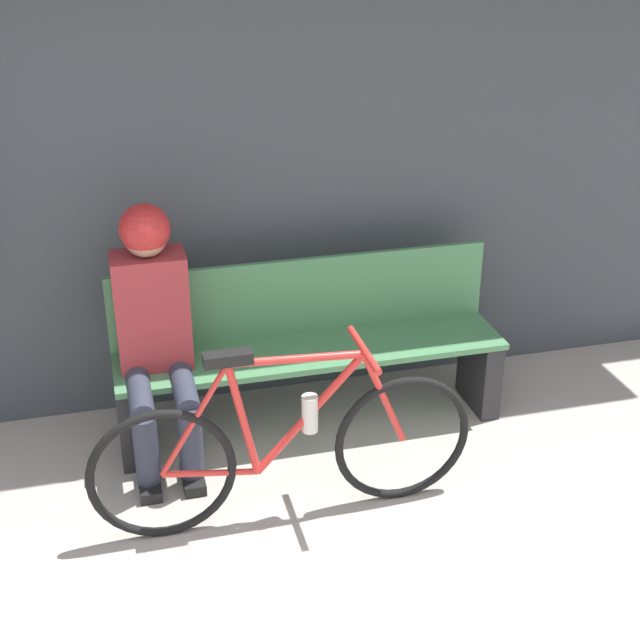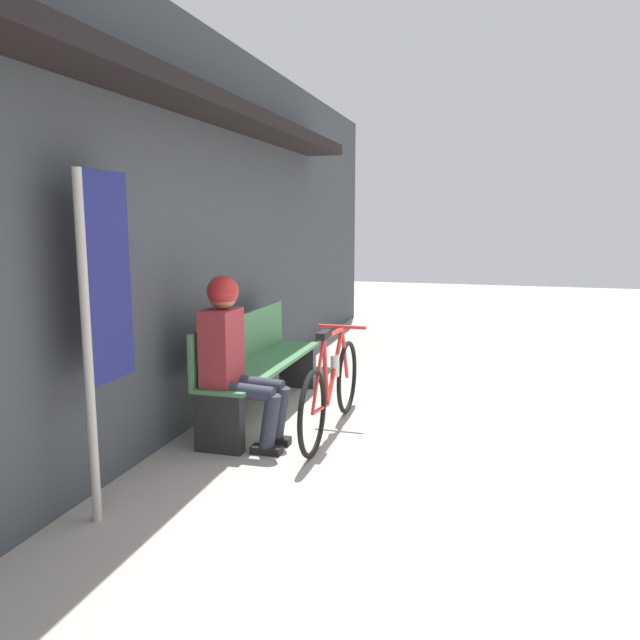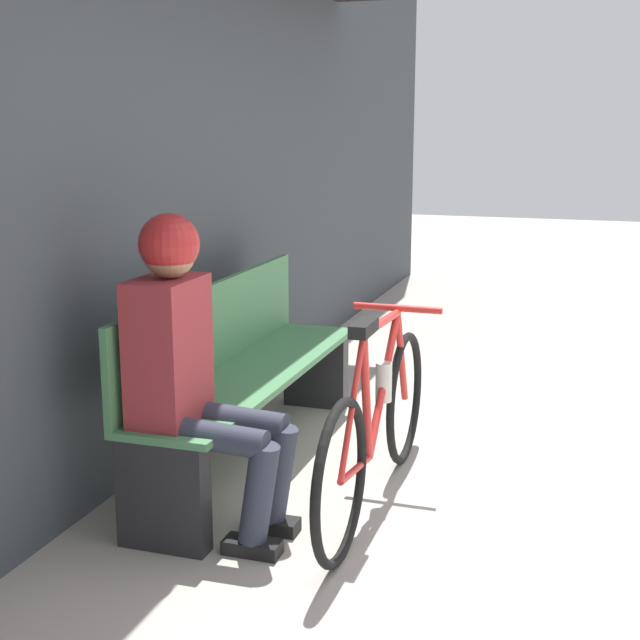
% 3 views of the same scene
% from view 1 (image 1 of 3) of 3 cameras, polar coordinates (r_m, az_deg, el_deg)
% --- Properties ---
extents(storefront_wall, '(12.00, 0.56, 3.20)m').
position_cam_1_polar(storefront_wall, '(4.38, -8.93, 14.44)').
color(storefront_wall, '#3D4247').
rests_on(storefront_wall, ground_plane).
extents(park_bench_near, '(1.94, 0.42, 0.86)m').
position_cam_1_polar(park_bench_near, '(4.48, -0.71, -1.96)').
color(park_bench_near, '#477F51').
rests_on(park_bench_near, ground_plane).
extents(bicycle, '(1.69, 0.40, 0.85)m').
position_cam_1_polar(bicycle, '(3.85, -2.17, -8.18)').
color(bicycle, black).
rests_on(bicycle, ground_plane).
extents(person_seated, '(0.34, 0.60, 1.27)m').
position_cam_1_polar(person_seated, '(4.15, -10.59, -0.07)').
color(person_seated, '#2D3342').
rests_on(person_seated, ground_plane).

